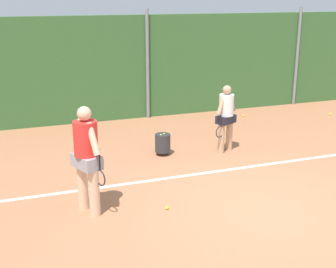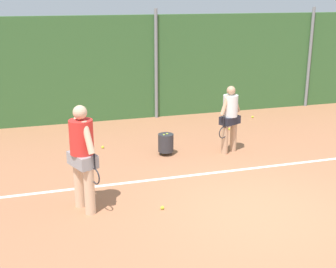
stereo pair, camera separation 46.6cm
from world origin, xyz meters
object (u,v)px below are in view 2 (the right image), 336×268
(player_midcourt, at_px, (230,116))
(tennis_ball_5, at_px, (229,129))
(tennis_ball_0, at_px, (103,147))
(ball_hopper, at_px, (166,143))
(tennis_ball_2, at_px, (253,117))
(player_foreground_near, at_px, (82,153))
(tennis_ball_3, at_px, (162,208))

(player_midcourt, relative_size, tennis_ball_5, 24.19)
(player_midcourt, distance_m, tennis_ball_0, 3.16)
(ball_hopper, relative_size, tennis_ball_0, 7.78)
(tennis_ball_0, relative_size, tennis_ball_2, 1.00)
(player_foreground_near, relative_size, player_midcourt, 1.17)
(player_foreground_near, relative_size, tennis_ball_3, 28.31)
(ball_hopper, distance_m, tennis_ball_3, 2.86)
(ball_hopper, bearing_deg, tennis_ball_0, 147.10)
(player_foreground_near, height_order, ball_hopper, player_foreground_near)
(player_midcourt, distance_m, ball_hopper, 1.61)
(player_foreground_near, distance_m, tennis_ball_3, 1.68)
(tennis_ball_5, bearing_deg, player_foreground_near, -139.44)
(player_foreground_near, height_order, tennis_ball_3, player_foreground_near)
(tennis_ball_3, bearing_deg, tennis_ball_5, 53.08)
(player_midcourt, relative_size, tennis_ball_3, 24.19)
(ball_hopper, relative_size, tennis_ball_3, 7.78)
(player_midcourt, height_order, tennis_ball_5, player_midcourt)
(tennis_ball_0, height_order, tennis_ball_3, same)
(tennis_ball_2, distance_m, tennis_ball_5, 1.57)
(player_midcourt, relative_size, ball_hopper, 3.11)
(tennis_ball_2, bearing_deg, tennis_ball_5, -140.77)
(tennis_ball_2, bearing_deg, player_midcourt, -126.45)
(player_foreground_near, bearing_deg, ball_hopper, 115.77)
(player_midcourt, distance_m, tennis_ball_2, 3.45)
(tennis_ball_3, bearing_deg, tennis_ball_0, 97.67)
(tennis_ball_5, bearing_deg, player_midcourt, -114.43)
(tennis_ball_0, xyz_separation_m, tennis_ball_2, (4.80, 1.55, 0.00))
(tennis_ball_0, bearing_deg, tennis_ball_5, 8.74)
(player_foreground_near, distance_m, tennis_ball_0, 3.45)
(player_foreground_near, xyz_separation_m, ball_hopper, (2.15, 2.33, -0.76))
(ball_hopper, height_order, tennis_ball_0, ball_hopper)
(ball_hopper, relative_size, tennis_ball_5, 7.78)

